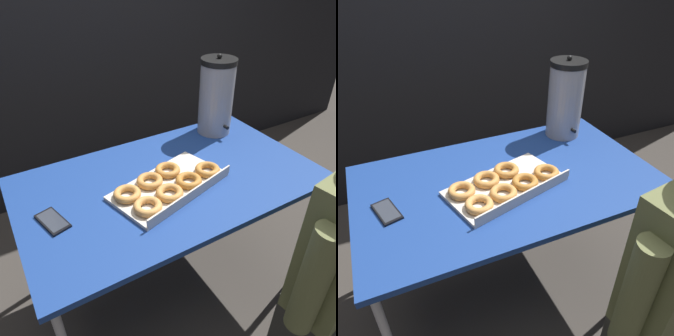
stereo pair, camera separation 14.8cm
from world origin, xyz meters
TOP-DOWN VIEW (x-y plane):
  - ground_plane at (0.00, 0.00)m, footprint 12.00×12.00m
  - back_wall at (0.00, 1.23)m, footprint 6.00×0.11m
  - folding_table at (0.00, 0.00)m, footprint 1.38×0.81m
  - donut_box at (-0.05, -0.07)m, footprint 0.57×0.40m
  - coffee_urn at (0.46, 0.28)m, footprint 0.19×0.22m
  - cell_phone at (-0.55, -0.02)m, footprint 0.12×0.17m

SIDE VIEW (x-z plane):
  - ground_plane at x=0.00m, z-range 0.00..0.00m
  - folding_table at x=0.00m, z-range 0.34..1.11m
  - cell_phone at x=-0.55m, z-range 0.77..0.78m
  - donut_box at x=-0.05m, z-range 0.77..0.82m
  - coffee_urn at x=0.46m, z-range 0.76..1.20m
  - back_wall at x=0.00m, z-range 0.00..2.66m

